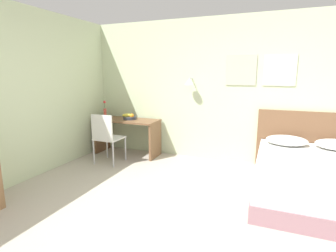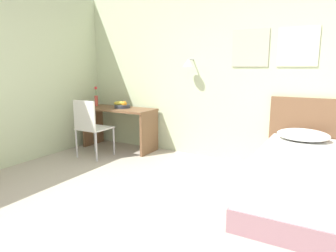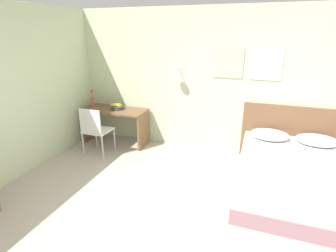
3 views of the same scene
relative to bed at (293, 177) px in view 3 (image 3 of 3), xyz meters
The scene contains 12 objects.
ground_plane 2.18m from the bed, 134.56° to the right, with size 24.00×24.00×0.00m, color #B2A899.
wall_back 2.17m from the bed, 143.92° to the left, with size 5.97×0.31×2.65m.
bed is the anchor object (origin of this frame).
headboard 1.08m from the bed, 90.00° to the left, with size 1.66×0.06×1.03m.
pillow_left 0.88m from the bed, 116.05° to the left, with size 0.64×0.47×0.15m.
pillow_right 0.88m from the bed, 63.95° to the left, with size 0.64×0.47×0.15m.
folded_towel_near_foot 0.43m from the bed, 106.55° to the right, with size 0.33×0.26×0.06m.
folded_towel_mid_bed 0.82m from the bed, 81.21° to the right, with size 0.34×0.32×0.06m.
desk 3.43m from the bed, 167.34° to the left, with size 1.30×0.56×0.73m.
desk_chair 3.39m from the bed, behind, with size 0.46×0.46×0.93m.
fruit_bowl 3.42m from the bed, 166.70° to the left, with size 0.30×0.27×0.12m.
flower_vase 4.01m from the bed, 168.64° to the left, with size 0.06×0.06×0.36m.
Camera 3 is at (0.94, -2.17, 2.22)m, focal length 28.00 mm.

